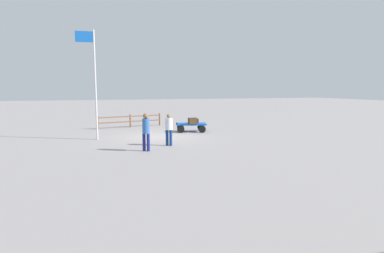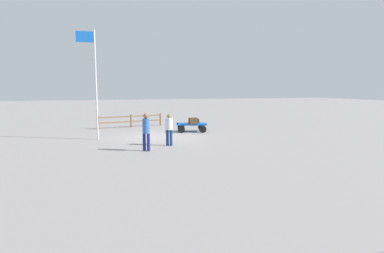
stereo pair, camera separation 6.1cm
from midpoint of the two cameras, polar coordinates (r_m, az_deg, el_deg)
The scene contains 8 objects.
ground_plane at distance 18.43m, azimuth -5.90°, elevation -1.83°, with size 120.00×120.00×0.00m, color gray.
luggage_cart at distance 20.22m, azimuth -0.32°, elevation 0.18°, with size 2.12×1.49×0.56m.
suitcase_navy at distance 19.79m, azimuth 0.02°, elevation 1.04°, with size 0.56×0.37×0.39m.
suitcase_tan at distance 20.46m, azimuth 0.35°, elevation 1.05°, with size 0.59×0.47×0.26m.
worker_lead at distance 15.35m, azimuth -4.38°, elevation -0.10°, with size 0.51×0.51×1.57m.
worker_trailing at distance 14.11m, azimuth -8.57°, elevation -0.52°, with size 0.43×0.43×1.72m.
flagpole at distance 17.84m, azimuth -17.77°, elevation 8.83°, with size 0.99×0.10×5.92m.
wooden_fence at distance 23.00m, azimuth -11.32°, elevation 1.22°, with size 4.64×1.13×0.93m.
Camera 1 is at (3.58, 17.85, 2.84)m, focal length 29.09 mm.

